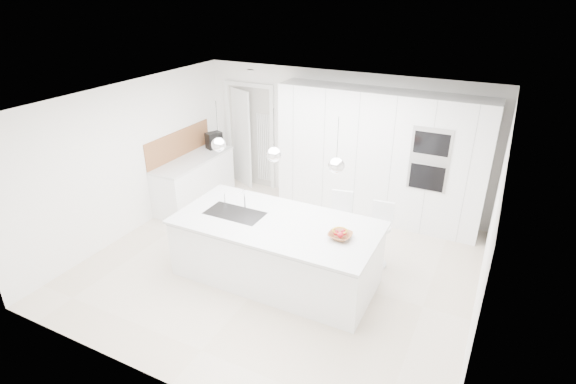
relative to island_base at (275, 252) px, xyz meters
The scene contains 27 objects.
floor 0.53m from the island_base, 108.43° to the left, with size 5.50×5.50×0.00m, color beige.
wall_back 2.92m from the island_base, 92.05° to the left, with size 5.50×5.50×0.00m, color white.
wall_left 2.98m from the island_base, behind, with size 5.00×5.00×0.00m, color white.
ceiling 2.09m from the island_base, 108.43° to the left, with size 5.50×5.50×0.00m, color white.
tall_cabinets 2.69m from the island_base, 74.36° to the left, with size 3.60×0.60×2.30m, color white.
oven_stack 2.86m from the island_base, 53.85° to the left, with size 0.62×0.04×1.05m, color #A5A5A8, non-canonical shape.
doorway_frame 3.50m from the island_base, 126.50° to the left, with size 1.11×0.08×2.13m, color white, non-canonical shape.
hallway_door 3.61m from the island_base, 130.22° to the left, with size 0.82×0.04×2.00m, color white.
radiator 3.28m from the island_base, 122.08° to the left, with size 0.32×0.04×1.40m, color white, non-canonical shape.
left_base_cabinets 2.96m from the island_base, 149.53° to the left, with size 0.60×1.80×0.86m, color white.
left_worktop 2.99m from the island_base, 149.53° to the left, with size 0.62×1.82×0.04m, color silver.
oak_backsplash 3.29m from the island_base, 152.14° to the left, with size 0.02×1.80×0.50m, color #A0663B.
island_base is the anchor object (origin of this frame).
island_worktop 0.45m from the island_base, 90.00° to the left, with size 2.84×1.40×0.04m, color silver.
island_sink 0.76m from the island_base, behind, with size 0.84×0.44×0.18m, color #3F3F42, non-canonical shape.
island_tap 0.89m from the island_base, 161.57° to the left, with size 0.02×0.02×0.30m, color white.
pendant_left 1.70m from the island_base, behind, with size 0.20×0.20×0.20m, color white.
pendant_mid 1.47m from the island_base, 146.31° to the right, with size 0.20×0.20×0.20m, color white.
pendant_right 1.70m from the island_base, ahead, with size 0.20×0.20×0.20m, color white.
fruit_bowl 1.07m from the island_base, ahead, with size 0.30×0.30×0.07m, color #A0663B.
espresso_machine 3.40m from the island_base, 139.27° to the left, with size 0.19×0.30×0.32m, color black.
bar_stool_left 1.16m from the island_base, 60.90° to the left, with size 0.34×0.47×1.03m, color white, non-canonical shape.
bar_stool_right 1.55m from the island_base, 38.74° to the left, with size 0.33×0.46×1.00m, color white, non-canonical shape.
apple_a 1.11m from the island_base, ahead, with size 0.08×0.08×0.08m, color red.
apple_b 1.10m from the island_base, ahead, with size 0.08×0.08×0.08m, color red.
apple_c 1.04m from the island_base, ahead, with size 0.07×0.07×0.07m, color red.
banana_bunch 1.10m from the island_base, ahead, with size 0.20×0.20×0.03m, color gold.
Camera 1 is at (2.67, -5.03, 3.89)m, focal length 28.00 mm.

